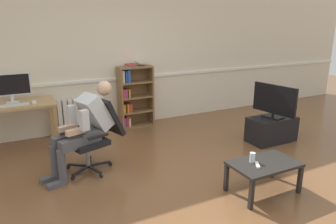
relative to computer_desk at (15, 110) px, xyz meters
name	(u,v)px	position (x,y,z in m)	size (l,w,h in m)	color
ground_plane	(188,185)	(1.81, -2.15, -0.65)	(18.00, 18.00, 0.00)	brown
back_wall	(117,55)	(1.81, 0.50, 0.70)	(12.00, 0.13, 2.70)	beige
computer_desk	(15,110)	(0.00, 0.00, 0.00)	(1.16, 0.68, 0.76)	tan
imac_monitor	(11,86)	(-0.01, 0.08, 0.37)	(0.58, 0.14, 0.44)	silver
keyboard	(13,105)	(-0.01, -0.14, 0.12)	(0.44, 0.12, 0.02)	silver
computer_mouse	(34,102)	(0.28, -0.12, 0.13)	(0.06, 0.10, 0.03)	white
bookshelf	(133,96)	(2.03, 0.29, -0.05)	(0.65, 0.29, 1.23)	brown
radiator	(79,116)	(1.02, 0.39, -0.33)	(0.90, 0.08, 0.63)	white
office_chair	(96,131)	(0.95, -1.16, -0.12)	(0.82, 0.68, 0.97)	black
person_seated	(84,126)	(0.79, -1.21, 0.00)	(1.05, 0.61, 1.19)	#4C4C51
tv_stand	(271,129)	(3.81, -1.51, -0.44)	(0.80, 0.43, 0.42)	black
tv_screen	(274,101)	(3.81, -1.51, 0.06)	(0.25, 0.78, 0.55)	black
coffee_table	(264,166)	(2.51, -2.69, -0.32)	(0.79, 0.49, 0.38)	black
drinking_glass	(252,157)	(2.39, -2.61, -0.21)	(0.06, 0.06, 0.12)	silver
spare_remote	(257,165)	(2.38, -2.71, -0.26)	(0.04, 0.15, 0.02)	white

